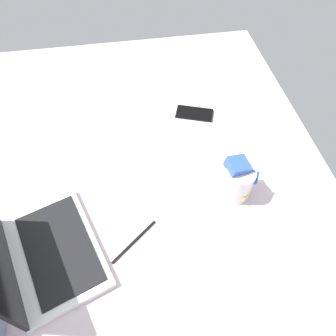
{
  "coord_description": "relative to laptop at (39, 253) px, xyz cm",
  "views": [
    {
      "loc": [
        -51.64,
        -6.23,
        102.1
      ],
      "look_at": [
        6.38,
        -15.89,
        24.0
      ],
      "focal_mm": 33.53,
      "sensor_mm": 36.0,
      "label": 1
    }
  ],
  "objects": [
    {
      "name": "bed_mattress",
      "position": [
        14.52,
        -22.13,
        -13.41
      ],
      "size": [
        180.0,
        140.0,
        18.0
      ],
      "primitive_type": "cube",
      "color": "silver",
      "rests_on": "ground"
    },
    {
      "name": "charger_cable",
      "position": [
        0.87,
        -24.94,
        -4.11
      ],
      "size": [
        11.11,
        13.63,
        0.6
      ],
      "primitive_type": "cube",
      "rotation": [
        0.0,
        0.0,
        -0.89
      ],
      "color": "black",
      "rests_on": "bed_mattress"
    },
    {
      "name": "snack_cup",
      "position": [
        12.42,
        -58.16,
        1.79
      ],
      "size": [
        10.14,
        9.94,
        14.09
      ],
      "color": "silver",
      "rests_on": "bed_mattress"
    },
    {
      "name": "cell_phone",
      "position": [
        49.35,
        -53.08,
        -4.01
      ],
      "size": [
        11.13,
        15.47,
        0.8
      ],
      "primitive_type": "cube",
      "rotation": [
        0.0,
        0.0,
        5.94
      ],
      "color": "black",
      "rests_on": "bed_mattress"
    },
    {
      "name": "laptop",
      "position": [
        0.0,
        0.0,
        0.0
      ],
      "size": [
        38.83,
        32.79,
        23.0
      ],
      "rotation": [
        0.0,
        0.0,
        0.34
      ],
      "color": "silver",
      "rests_on": "bed_mattress"
    }
  ]
}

